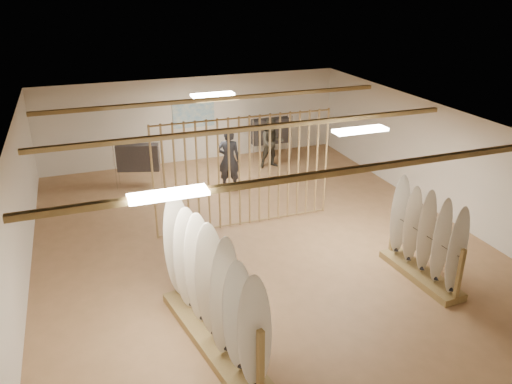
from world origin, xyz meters
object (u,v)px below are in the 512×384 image
object	(u,v)px
shopper_a	(229,155)
clothing_rack_a	(138,157)
rack_right	(424,249)
clothing_rack_b	(271,131)
rack_left	(212,306)
shopper_b	(272,140)

from	to	relation	value
shopper_a	clothing_rack_a	bearing A→B (deg)	-3.05
rack_right	clothing_rack_b	size ratio (longest dim) A/B	1.40
rack_left	shopper_a	xyz separation A→B (m)	(2.28, 6.40, 0.28)
clothing_rack_a	clothing_rack_b	distance (m)	4.68
rack_right	shopper_b	xyz separation A→B (m)	(-0.43, 7.19, 0.27)
rack_right	shopper_b	world-z (taller)	rack_right
rack_right	clothing_rack_b	xyz separation A→B (m)	(-0.15, 8.01, 0.30)
clothing_rack_b	rack_right	bearing A→B (deg)	-88.70
clothing_rack_a	clothing_rack_b	size ratio (longest dim) A/B	0.94
rack_left	shopper_b	distance (m)	8.73
clothing_rack_b	rack_left	bearing A→B (deg)	-117.27
clothing_rack_a	shopper_a	world-z (taller)	shopper_a
clothing_rack_a	shopper_b	world-z (taller)	shopper_b
rack_left	clothing_rack_b	size ratio (longest dim) A/B	2.16
rack_right	shopper_a	distance (m)	6.35
rack_right	clothing_rack_a	xyz separation A→B (m)	(-4.72, 6.99, 0.24)
clothing_rack_a	shopper_a	xyz separation A→B (m)	(2.43, -1.08, 0.13)
clothing_rack_a	clothing_rack_b	bearing A→B (deg)	29.97
rack_left	clothing_rack_b	distance (m)	9.58
clothing_rack_a	shopper_b	xyz separation A→B (m)	(4.29, 0.20, 0.02)
rack_left	rack_right	bearing A→B (deg)	-4.34
rack_left	shopper_a	distance (m)	6.80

